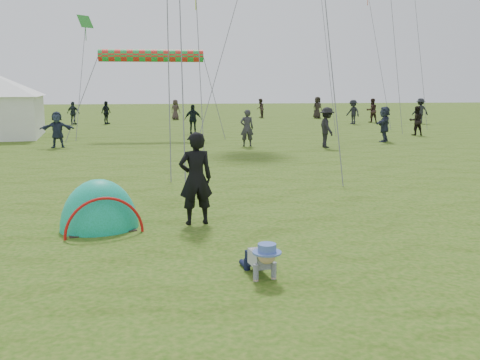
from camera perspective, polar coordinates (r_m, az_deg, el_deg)
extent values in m
plane|color=#1C4C09|center=(8.45, 1.02, -9.08)|extent=(140.00, 140.00, 0.00)
ellipsoid|color=#0C9550|center=(10.87, -14.71, -5.02)|extent=(1.81, 1.63, 1.96)
imported|color=black|center=(10.70, -4.75, 0.17)|extent=(0.75, 0.55, 1.87)
imported|color=#382B28|center=(45.19, 2.18, 7.67)|extent=(0.85, 0.95, 1.60)
imported|color=#20292F|center=(39.25, -17.36, 6.83)|extent=(1.01, 0.69, 1.59)
imported|color=black|center=(38.84, 11.96, 7.12)|extent=(1.10, 1.27, 1.70)
imported|color=#392D2A|center=(43.09, -6.90, 7.47)|extent=(0.92, 0.82, 1.58)
imported|color=#282F42|center=(27.13, 15.15, 5.77)|extent=(1.31, 1.61, 1.73)
imported|color=black|center=(40.75, 13.89, 7.21)|extent=(0.91, 0.74, 1.75)
imported|color=black|center=(39.05, -14.10, 6.99)|extent=(0.82, 1.02, 1.62)
imported|color=black|center=(24.09, 9.25, 5.56)|extent=(0.71, 1.18, 1.79)
imported|color=black|center=(44.85, 8.26, 7.66)|extent=(1.01, 0.85, 1.77)
imported|color=#29334B|center=(25.14, -18.91, 5.11)|extent=(1.52, 0.60, 1.60)
imported|color=#2D2C32|center=(24.25, 0.74, 5.57)|extent=(0.62, 0.42, 1.66)
imported|color=black|center=(31.08, 18.26, 6.02)|extent=(0.79, 0.62, 1.60)
imported|color=black|center=(30.58, -5.02, 6.48)|extent=(1.00, 0.49, 1.65)
imported|color=black|center=(40.67, 18.67, 7.00)|extent=(1.19, 0.72, 1.80)
cylinder|color=red|center=(28.75, -9.43, 12.95)|extent=(5.36, 0.64, 0.64)
plane|color=#268727|center=(32.79, -16.19, 15.93)|extent=(0.88, 0.88, 0.72)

